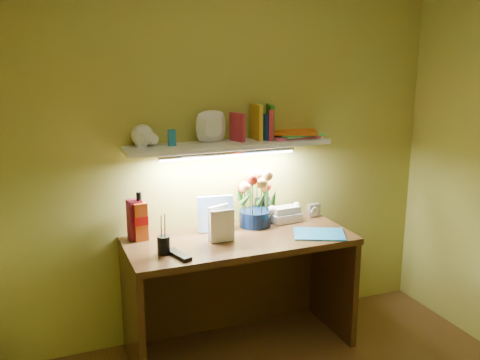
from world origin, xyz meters
The scene contains 13 objects.
desk centered at (0.00, 1.20, 0.38)m, with size 1.40×0.60×0.75m, color #371C0F.
flower_bouquet centered at (0.18, 1.38, 0.93)m, with size 0.23×0.23×0.36m, color #07163A, non-canonical shape.
telephone centered at (0.40, 1.39, 0.81)m, with size 0.20×0.15×0.12m, color silver, non-canonical shape.
desk_clock centered at (0.63, 1.41, 0.79)m, with size 0.09×0.04×0.09m, color #B5B4B9.
whisky_bottle centered at (-0.58, 1.39, 0.90)m, with size 0.08×0.08×0.30m, color #A43C0E, non-canonical shape.
whisky_box centered at (-0.60, 1.41, 0.87)m, with size 0.08×0.08×0.25m, color maroon.
pen_cup centered at (-0.50, 1.11, 0.84)m, with size 0.07×0.07×0.18m, color black.
art_card centered at (-0.10, 1.38, 0.86)m, with size 0.23×0.05×0.23m, color white, non-canonical shape.
tv_remote centered at (-0.43, 1.04, 0.76)m, with size 0.05×0.19×0.02m, color black.
blue_folder centered at (0.48, 1.07, 0.75)m, with size 0.31×0.23×0.01m, color #1D76B2.
desk_book_a centered at (-0.20, 1.17, 0.85)m, with size 0.15×0.02×0.20m, color white.
desk_book_b centered at (-0.20, 1.21, 0.86)m, with size 0.15×0.02×0.21m, color white.
wall_shelf centered at (0.01, 1.39, 1.34)m, with size 1.30×0.35×0.26m.
Camera 1 is at (-1.15, -1.69, 1.88)m, focal length 40.00 mm.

